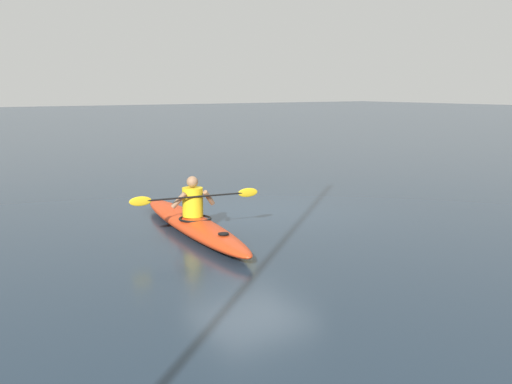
# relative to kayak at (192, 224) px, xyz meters

# --- Properties ---
(ground_plane) EXTENTS (160.00, 160.00, 0.00)m
(ground_plane) POSITION_rel_kayak_xyz_m (-1.96, -0.94, -0.16)
(ground_plane) COLOR #1E2D3D
(kayak) EXTENTS (1.41, 5.18, 0.32)m
(kayak) POSITION_rel_kayak_xyz_m (0.00, 0.00, 0.00)
(kayak) COLOR red
(kayak) RESTS_ON ground
(kayaker) EXTENTS (2.44, 0.59, 0.75)m
(kayaker) POSITION_rel_kayak_xyz_m (0.01, 0.08, 0.47)
(kayaker) COLOR yellow
(kayaker) RESTS_ON kayak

